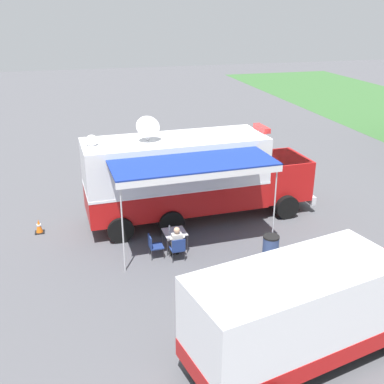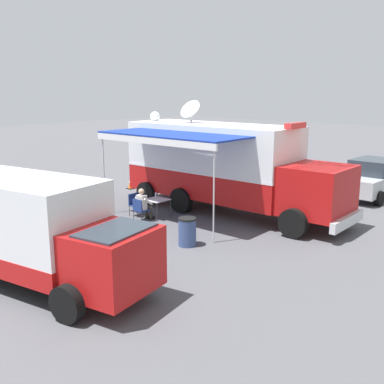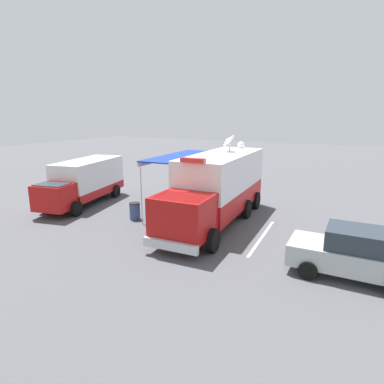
% 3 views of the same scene
% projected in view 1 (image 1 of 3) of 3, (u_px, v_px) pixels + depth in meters
% --- Properties ---
extents(ground_plane, '(100.00, 100.00, 0.00)m').
position_uv_depth(ground_plane, '(176.00, 219.00, 19.36)').
color(ground_plane, '#515156').
extents(lot_stripe, '(0.33, 4.80, 0.01)m').
position_uv_depth(lot_stripe, '(200.00, 191.00, 22.29)').
color(lot_stripe, silver).
rests_on(lot_stripe, ground).
extents(command_truck, '(5.19, 9.59, 4.53)m').
position_uv_depth(command_truck, '(194.00, 174.00, 18.80)').
color(command_truck, '#B71414').
rests_on(command_truck, ground).
extents(folding_table, '(0.83, 0.83, 0.73)m').
position_uv_depth(folding_table, '(175.00, 233.00, 16.74)').
color(folding_table, silver).
rests_on(folding_table, ground).
extents(water_bottle, '(0.07, 0.07, 0.22)m').
position_uv_depth(water_bottle, '(169.00, 228.00, 16.74)').
color(water_bottle, silver).
rests_on(water_bottle, folding_table).
extents(folding_chair_at_table, '(0.50, 0.50, 0.87)m').
position_uv_depth(folding_chair_at_table, '(178.00, 247.00, 16.07)').
color(folding_chair_at_table, navy).
rests_on(folding_chair_at_table, ground).
extents(folding_chair_beside_table, '(0.50, 0.50, 0.87)m').
position_uv_depth(folding_chair_beside_table, '(153.00, 244.00, 16.28)').
color(folding_chair_beside_table, navy).
rests_on(folding_chair_beside_table, ground).
extents(seated_responder, '(0.67, 0.57, 1.25)m').
position_uv_depth(seated_responder, '(176.00, 241.00, 16.19)').
color(seated_responder, silver).
rests_on(seated_responder, ground).
extents(trash_bin, '(0.57, 0.57, 0.91)m').
position_uv_depth(trash_bin, '(271.00, 248.00, 16.18)').
color(trash_bin, '#384C7F').
rests_on(trash_bin, ground).
extents(traffic_cone, '(0.36, 0.36, 0.58)m').
position_uv_depth(traffic_cone, '(39.00, 226.00, 18.14)').
color(traffic_cone, black).
rests_on(traffic_cone, ground).
extents(support_truck, '(3.46, 7.08, 2.70)m').
position_uv_depth(support_truck, '(310.00, 312.00, 11.30)').
color(support_truck, white).
rests_on(support_truck, ground).
extents(car_behind_truck, '(4.20, 2.03, 1.76)m').
position_uv_depth(car_behind_truck, '(220.00, 148.00, 25.89)').
color(car_behind_truck, '#B2B5BA').
rests_on(car_behind_truck, ground).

